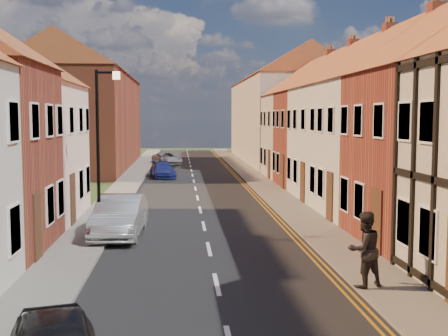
{
  "coord_description": "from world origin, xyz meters",
  "views": [
    {
      "loc": [
        -0.95,
        -0.51,
        4.44
      ],
      "look_at": [
        0.83,
        22.08,
        2.38
      ],
      "focal_mm": 45.0,
      "sensor_mm": 36.0,
      "label": 1
    }
  ],
  "objects": [
    {
      "name": "cottage_r_cream_mid",
      "position": [
        9.3,
        23.5,
        4.48
      ],
      "size": [
        8.3,
        5.2,
        9.0
      ],
      "color": "#B8B6AE",
      "rests_on": "ground"
    },
    {
      "name": "pavement_left",
      "position": [
        -4.4,
        30.0,
        0.06
      ],
      "size": [
        1.8,
        90.0,
        0.12
      ],
      "primitive_type": "cube",
      "color": "gray",
      "rests_on": "ground"
    },
    {
      "name": "car_distant",
      "position": [
        -2.14,
        51.66,
        0.6
      ],
      "size": [
        3.16,
        4.69,
        1.19
      ],
      "primitive_type": "imported",
      "rotation": [
        0.0,
        0.0,
        0.3
      ],
      "color": "#9DA0A5",
      "rests_on": "ground"
    },
    {
      "name": "road",
      "position": [
        0.0,
        30.0,
        0.01
      ],
      "size": [
        7.0,
        90.0,
        0.02
      ],
      "primitive_type": "cube",
      "color": "black",
      "rests_on": "ground"
    },
    {
      "name": "cottage_r_pink",
      "position": [
        9.3,
        28.9,
        4.47
      ],
      "size": [
        8.3,
        6.0,
        9.0
      ],
      "color": "#B8B6AE",
      "rests_on": "ground"
    },
    {
      "name": "pedestrian_right",
      "position": [
        3.7,
        13.15,
        1.09
      ],
      "size": [
        1.13,
        1.0,
        1.95
      ],
      "primitive_type": "imported",
      "rotation": [
        0.0,
        0.0,
        3.46
      ],
      "color": "black",
      "rests_on": "pavement_right"
    },
    {
      "name": "cottage_r_white_far",
      "position": [
        9.3,
        34.3,
        4.48
      ],
      "size": [
        8.3,
        5.2,
        9.0
      ],
      "color": "brown",
      "rests_on": "ground"
    },
    {
      "name": "cottage_r_cream_far",
      "position": [
        9.3,
        39.7,
        4.47
      ],
      "size": [
        8.3,
        6.0,
        9.0
      ],
      "color": "beige",
      "rests_on": "ground"
    },
    {
      "name": "pavement_right",
      "position": [
        4.4,
        30.0,
        0.06
      ],
      "size": [
        1.8,
        90.0,
        0.12
      ],
      "primitive_type": "cube",
      "color": "gray",
      "rests_on": "ground"
    },
    {
      "name": "lamppost",
      "position": [
        -3.81,
        20.0,
        3.54
      ],
      "size": [
        0.88,
        0.15,
        6.0
      ],
      "color": "black",
      "rests_on": "pavement_left"
    },
    {
      "name": "block_right_far",
      "position": [
        9.3,
        55.0,
        5.29
      ],
      "size": [
        8.3,
        24.2,
        10.5
      ],
      "color": "beige",
      "rests_on": "ground"
    },
    {
      "name": "car_far",
      "position": [
        -2.21,
        40.5,
        0.56
      ],
      "size": [
        2.22,
        4.08,
        1.12
      ],
      "primitive_type": "imported",
      "rotation": [
        0.0,
        0.0,
        0.17
      ],
      "color": "navy",
      "rests_on": "ground"
    },
    {
      "name": "car_mid",
      "position": [
        -3.2,
        20.36,
        0.76
      ],
      "size": [
        1.83,
        4.68,
        1.52
      ],
      "primitive_type": "imported",
      "rotation": [
        0.0,
        0.0,
        -0.05
      ],
      "color": "#A2A6AA",
      "rests_on": "ground"
    },
    {
      "name": "block_left_far",
      "position": [
        -9.3,
        50.0,
        5.29
      ],
      "size": [
        8.3,
        24.2,
        10.5
      ],
      "color": "brown",
      "rests_on": "ground"
    }
  ]
}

